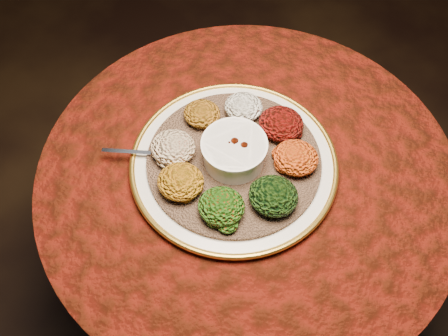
% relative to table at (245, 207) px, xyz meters
% --- Properties ---
extents(table, '(0.96, 0.96, 0.73)m').
position_rel_table_xyz_m(table, '(0.00, 0.00, 0.00)').
color(table, black).
rests_on(table, ground).
extents(platter, '(0.58, 0.58, 0.02)m').
position_rel_table_xyz_m(platter, '(-0.03, -0.00, 0.19)').
color(platter, silver).
rests_on(platter, table).
extents(injera, '(0.45, 0.45, 0.01)m').
position_rel_table_xyz_m(injera, '(-0.03, -0.00, 0.20)').
color(injera, '#896244').
rests_on(injera, platter).
extents(stew_bowl, '(0.14, 0.14, 0.06)m').
position_rel_table_xyz_m(stew_bowl, '(-0.03, -0.00, 0.24)').
color(stew_bowl, white).
rests_on(stew_bowl, injera).
extents(spoon, '(0.15, 0.06, 0.01)m').
position_rel_table_xyz_m(spoon, '(-0.20, -0.05, 0.21)').
color(spoon, silver).
rests_on(spoon, injera).
extents(portion_ayib, '(0.09, 0.09, 0.04)m').
position_rel_table_xyz_m(portion_ayib, '(-0.05, 0.13, 0.23)').
color(portion_ayib, white).
rests_on(portion_ayib, injera).
extents(portion_kitfo, '(0.10, 0.10, 0.05)m').
position_rel_table_xyz_m(portion_kitfo, '(0.04, 0.11, 0.23)').
color(portion_kitfo, black).
rests_on(portion_kitfo, injera).
extents(portion_tikil, '(0.10, 0.09, 0.05)m').
position_rel_table_xyz_m(portion_tikil, '(0.10, 0.03, 0.23)').
color(portion_tikil, '#A8630E').
rests_on(portion_tikil, injera).
extents(portion_gomen, '(0.10, 0.10, 0.05)m').
position_rel_table_xyz_m(portion_gomen, '(0.08, -0.08, 0.23)').
color(portion_gomen, black).
rests_on(portion_gomen, injera).
extents(portion_mixveg, '(0.10, 0.09, 0.05)m').
position_rel_table_xyz_m(portion_mixveg, '(-0.02, -0.14, 0.23)').
color(portion_mixveg, '#AB250B').
rests_on(portion_mixveg, injera).
extents(portion_kik, '(0.10, 0.09, 0.05)m').
position_rel_table_xyz_m(portion_kik, '(-0.12, -0.11, 0.23)').
color(portion_kik, '#BD6C10').
rests_on(portion_kik, injera).
extents(portion_timatim, '(0.10, 0.10, 0.05)m').
position_rel_table_xyz_m(portion_timatim, '(-0.17, -0.03, 0.23)').
color(portion_timatim, maroon).
rests_on(portion_timatim, injera).
extents(portion_shiro, '(0.09, 0.08, 0.04)m').
position_rel_table_xyz_m(portion_shiro, '(-0.14, 0.08, 0.23)').
color(portion_shiro, '#9B5812').
rests_on(portion_shiro, injera).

